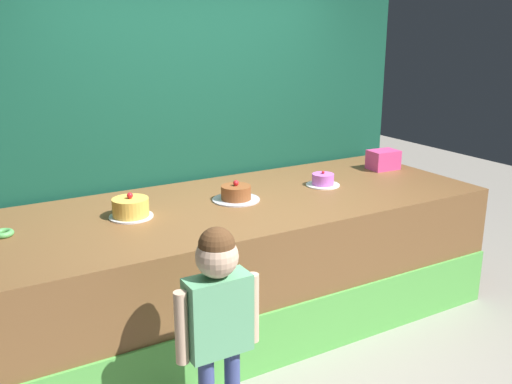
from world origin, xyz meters
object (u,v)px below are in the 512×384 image
(donut, at_px, (3,233))
(cake_left, at_px, (131,208))
(cake_center, at_px, (236,194))
(child_figure, at_px, (218,308))
(cake_right, at_px, (323,180))
(pink_box, at_px, (383,160))

(donut, distance_m, cake_left, 0.77)
(donut, relative_size, cake_center, 0.36)
(child_figure, xyz_separation_m, donut, (-0.82, 1.20, 0.16))
(cake_left, distance_m, cake_center, 0.77)
(cake_center, xyz_separation_m, cake_right, (0.77, -0.00, -0.01))
(donut, bearing_deg, pink_box, 1.71)
(child_figure, distance_m, pink_box, 2.61)
(child_figure, xyz_separation_m, cake_center, (0.72, 1.13, 0.19))
(child_figure, relative_size, pink_box, 4.84)
(pink_box, xyz_separation_m, cake_left, (-2.31, -0.14, -0.02))
(child_figure, height_order, cake_center, child_figure)
(donut, xyz_separation_m, cake_left, (0.77, -0.05, 0.05))
(donut, xyz_separation_m, cake_right, (2.31, -0.07, 0.02))
(child_figure, height_order, donut, child_figure)
(pink_box, bearing_deg, cake_right, -168.02)
(cake_right, bearing_deg, child_figure, -142.74)
(cake_left, xyz_separation_m, cake_right, (1.54, -0.02, -0.02))
(donut, relative_size, cake_left, 0.43)
(pink_box, bearing_deg, donut, -178.29)
(pink_box, bearing_deg, child_figure, -150.16)
(donut, height_order, cake_right, cake_right)
(cake_center, bearing_deg, child_figure, -122.36)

